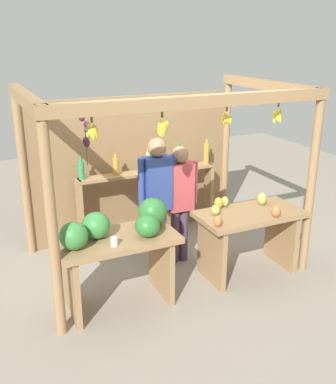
{
  "coord_description": "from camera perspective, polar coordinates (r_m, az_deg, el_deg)",
  "views": [
    {
      "loc": [
        -2.06,
        -4.66,
        2.74
      ],
      "look_at": [
        0.0,
        -0.19,
        1.0
      ],
      "focal_mm": 41.31,
      "sensor_mm": 36.0,
      "label": 1
    }
  ],
  "objects": [
    {
      "name": "ground_plane",
      "position": [
        5.78,
        -0.79,
        -8.77
      ],
      "size": [
        12.0,
        12.0,
        0.0
      ],
      "primitive_type": "plane",
      "color": "gray",
      "rests_on": "ground"
    },
    {
      "name": "market_stall",
      "position": [
        5.66,
        -2.61,
        4.78
      ],
      "size": [
        3.1,
        1.99,
        2.21
      ],
      "color": "#99754C",
      "rests_on": "ground"
    },
    {
      "name": "fruit_counter_left",
      "position": [
        4.62,
        -6.4,
        -6.33
      ],
      "size": [
        1.27,
        0.64,
        1.1
      ],
      "color": "#99754C",
      "rests_on": "ground"
    },
    {
      "name": "fruit_counter_right",
      "position": [
        5.34,
        10.28,
        -4.61
      ],
      "size": [
        1.25,
        0.65,
        0.95
      ],
      "color": "#99754C",
      "rests_on": "ground"
    },
    {
      "name": "bottle_shelf_unit",
      "position": [
        6.11,
        -2.5,
        0.9
      ],
      "size": [
        1.99,
        0.22,
        1.35
      ],
      "color": "#99754C",
      "rests_on": "ground"
    },
    {
      "name": "vendor_man",
      "position": [
        5.25,
        -1.39,
        0.01
      ],
      "size": [
        0.48,
        0.22,
        1.64
      ],
      "rotation": [
        0.0,
        0.0,
        0.07
      ],
      "color": "slate",
      "rests_on": "ground"
    },
    {
      "name": "vendor_woman",
      "position": [
        5.42,
        1.51,
        -0.38
      ],
      "size": [
        0.48,
        0.2,
        1.51
      ],
      "rotation": [
        0.0,
        0.0,
        -0.07
      ],
      "color": "#4B3852",
      "rests_on": "ground"
    }
  ]
}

